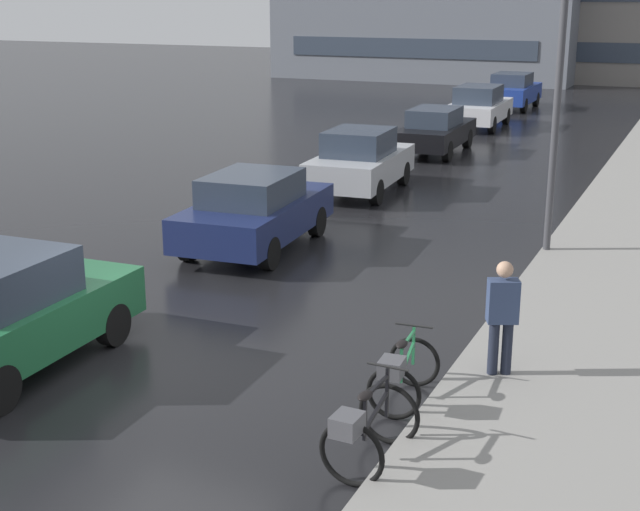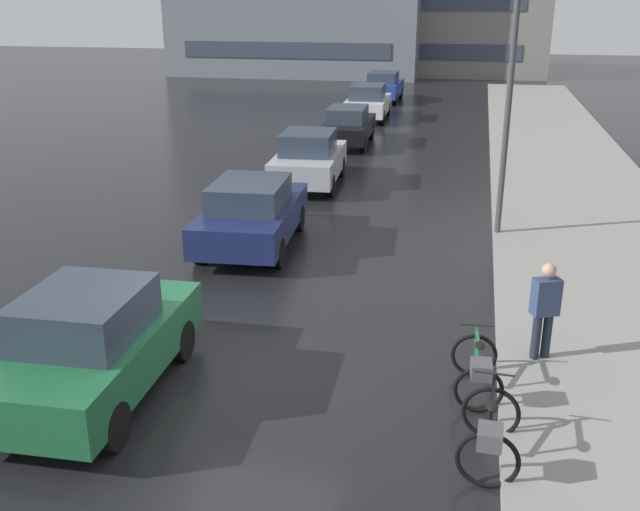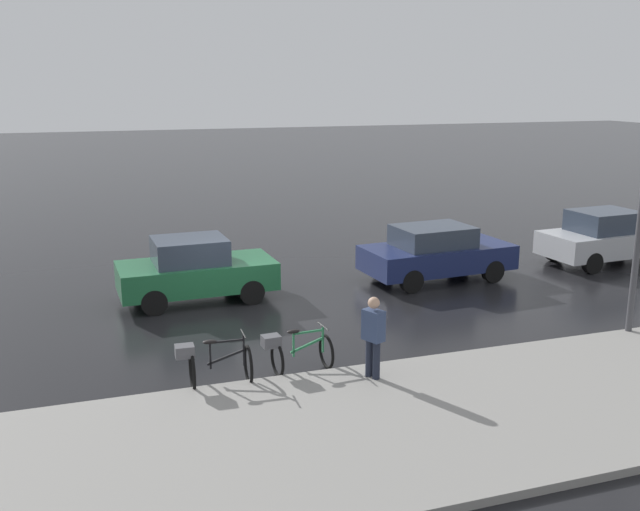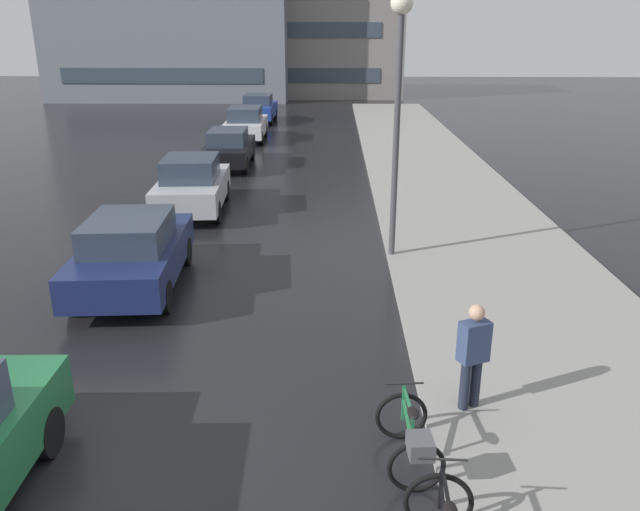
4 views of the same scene
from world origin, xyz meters
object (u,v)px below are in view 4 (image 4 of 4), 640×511
(car_silver, at_px, (192,185))
(streetlamp, at_px, (399,75))
(car_blue, at_px, (259,108))
(car_black, at_px, (229,148))
(bicycle_second, at_px, (411,439))
(pedestrian, at_px, (473,355))
(car_navy, at_px, (132,252))
(car_white, at_px, (246,124))

(car_silver, xyz_separation_m, streetlamp, (5.59, -4.01, 3.40))
(car_silver, height_order, car_blue, car_silver)
(car_silver, height_order, car_black, car_silver)
(car_silver, relative_size, car_blue, 0.98)
(bicycle_second, distance_m, pedestrian, 1.63)
(car_navy, bearing_deg, bicycle_second, -48.11)
(car_white, bearing_deg, car_black, -88.35)
(car_silver, height_order, streetlamp, streetlamp)
(car_black, height_order, car_white, car_white)
(car_navy, xyz_separation_m, streetlamp, (5.56, 1.87, 3.42))
(car_silver, distance_m, car_blue, 19.42)
(car_navy, relative_size, car_silver, 1.03)
(car_navy, distance_m, car_blue, 25.29)
(bicycle_second, height_order, car_white, car_white)
(car_white, bearing_deg, bicycle_second, -77.72)
(bicycle_second, relative_size, pedestrian, 0.81)
(streetlamp, bearing_deg, car_navy, -161.42)
(car_white, xyz_separation_m, pedestrian, (6.29, -23.29, 0.14))
(car_navy, height_order, car_silver, car_silver)
(car_black, bearing_deg, streetlamp, -62.28)
(car_black, xyz_separation_m, car_white, (-0.18, 6.30, 0.07))
(car_blue, height_order, streetlamp, streetlamp)
(pedestrian, xyz_separation_m, streetlamp, (-0.54, 6.38, 3.26))
(car_white, distance_m, streetlamp, 18.18)
(bicycle_second, bearing_deg, car_navy, 131.89)
(car_navy, bearing_deg, streetlamp, 18.58)
(car_silver, bearing_deg, car_blue, 90.85)
(bicycle_second, height_order, pedestrian, pedestrian)
(pedestrian, bearing_deg, car_silver, 120.53)
(car_navy, bearing_deg, car_silver, 90.24)
(bicycle_second, height_order, car_silver, car_silver)
(bicycle_second, relative_size, car_blue, 0.32)
(car_silver, xyz_separation_m, car_black, (0.02, 6.60, -0.07))
(pedestrian, bearing_deg, bicycle_second, -127.89)
(streetlamp, bearing_deg, car_blue, 104.09)
(car_silver, bearing_deg, car_white, 90.73)
(car_navy, xyz_separation_m, car_white, (-0.19, 18.78, 0.02))
(car_white, bearing_deg, streetlamp, -71.21)
(car_blue, bearing_deg, pedestrian, -77.85)
(car_blue, bearing_deg, car_black, -88.64)
(car_white, bearing_deg, car_navy, -89.42)
(car_silver, relative_size, car_white, 0.96)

